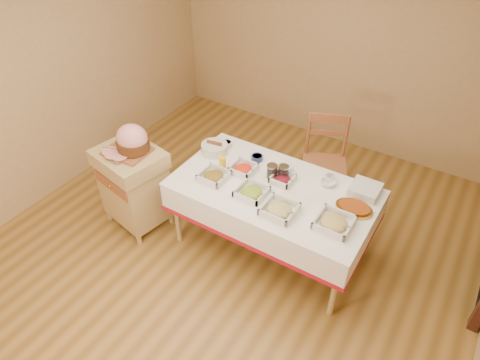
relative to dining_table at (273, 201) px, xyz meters
name	(u,v)px	position (x,y,z in m)	size (l,w,h in m)	color
room_shell	(226,143)	(-0.30, -0.30, 0.70)	(5.00, 5.00, 5.00)	olive
dining_table	(273,201)	(0.00, 0.00, 0.00)	(1.82, 1.02, 0.76)	tan
butcher_cart	(134,184)	(-1.35, -0.42, -0.09)	(0.72, 0.63, 0.89)	tan
dining_chair	(324,162)	(0.13, 0.92, -0.07)	(0.60, 0.59, 1.02)	#975631
ham_on_board	(131,141)	(-1.31, -0.38, 0.41)	(0.43, 0.41, 0.29)	#975631
serving_dish_a	(214,176)	(-0.52, -0.19, 0.20)	(0.25, 0.24, 0.11)	silver
serving_dish_b	(252,192)	(-0.11, -0.20, 0.19)	(0.25, 0.25, 0.10)	silver
serving_dish_c	(279,210)	(0.20, -0.27, 0.20)	(0.27, 0.27, 0.11)	silver
serving_dish_d	(334,223)	(0.64, -0.17, 0.20)	(0.29, 0.29, 0.11)	silver
serving_dish_e	(243,169)	(-0.35, 0.05, 0.19)	(0.23, 0.22, 0.11)	silver
serving_dish_f	(283,179)	(0.03, 0.12, 0.19)	(0.21, 0.20, 0.09)	silver
small_bowl_left	(227,144)	(-0.72, 0.33, 0.19)	(0.11, 0.11, 0.05)	silver
small_bowl_mid	(257,158)	(-0.34, 0.29, 0.19)	(0.11, 0.11, 0.05)	navy
small_bowl_right	(330,177)	(0.38, 0.37, 0.19)	(0.10, 0.10, 0.05)	silver
bowl_white_imported	(284,169)	(-0.04, 0.28, 0.18)	(0.15, 0.15, 0.04)	silver
bowl_small_imported	(328,183)	(0.40, 0.30, 0.18)	(0.14, 0.14, 0.04)	silver
preserve_jar_left	(272,172)	(-0.09, 0.13, 0.22)	(0.10, 0.10, 0.13)	silver
preserve_jar_right	(284,172)	(0.00, 0.18, 0.22)	(0.10, 0.10, 0.12)	silver
mustard_bottle	(223,163)	(-0.53, -0.03, 0.25)	(0.06, 0.06, 0.20)	yellow
bread_basket	(215,148)	(-0.77, 0.17, 0.21)	(0.26, 0.26, 0.12)	silver
plate_stack	(365,190)	(0.72, 0.36, 0.20)	(0.25, 0.25, 0.08)	silver
brass_platter	(354,208)	(0.72, 0.10, 0.18)	(0.32, 0.23, 0.04)	#BB8F34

